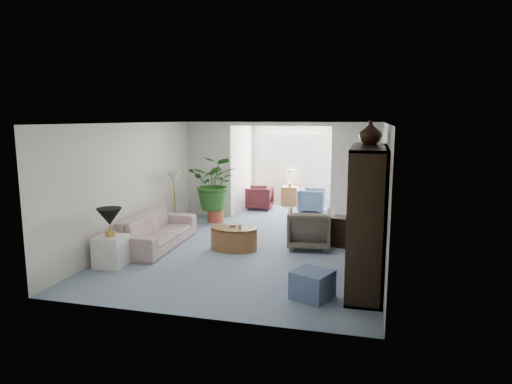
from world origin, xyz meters
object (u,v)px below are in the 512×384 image
(table_lamp, at_px, (109,217))
(sofa, at_px, (157,230))
(coffee_cup, at_px, (240,227))
(end_table, at_px, (111,251))
(entertainment_cabinet, at_px, (367,217))
(framed_picture, at_px, (383,170))
(coffee_bowl, at_px, (233,225))
(plant_pot, at_px, (216,216))
(side_table_dark, at_px, (345,232))
(sunroom_chair_maroon, at_px, (259,198))
(sunroom_chair_blue, at_px, (311,200))
(wingback_chair, at_px, (309,229))
(floor_lamp, at_px, (174,177))
(coffee_table, at_px, (234,238))
(ottoman, at_px, (312,285))
(sunroom_table, at_px, (290,196))
(cabinet_urn, at_px, (370,132))

(table_lamp, bearing_deg, sofa, 81.57)
(table_lamp, relative_size, coffee_cup, 4.72)
(end_table, distance_m, table_lamp, 0.62)
(sofa, xyz_separation_m, entertainment_cabinet, (4.15, -1.17, 0.76))
(end_table, bearing_deg, framed_picture, 15.98)
(coffee_bowl, height_order, plant_pot, coffee_bowl)
(coffee_bowl, relative_size, side_table_dark, 0.32)
(sunroom_chair_maroon, bearing_deg, sunroom_chair_blue, 87.94)
(plant_pot, bearing_deg, wingback_chair, -33.43)
(coffee_cup, relative_size, sunroom_chair_blue, 0.13)
(framed_picture, relative_size, floor_lamp, 1.39)
(table_lamp, xyz_separation_m, coffee_table, (1.79, 1.52, -0.67))
(entertainment_cabinet, bearing_deg, coffee_bowl, 151.00)
(coffee_cup, height_order, ottoman, coffee_cup)
(coffee_table, bearing_deg, framed_picture, -4.33)
(plant_pot, bearing_deg, entertainment_cabinet, -43.62)
(side_table_dark, bearing_deg, coffee_bowl, -162.47)
(side_table_dark, height_order, ottoman, side_table_dark)
(table_lamp, bearing_deg, sunroom_chair_maroon, 76.82)
(sunroom_chair_maroon, bearing_deg, side_table_dark, 36.56)
(wingback_chair, bearing_deg, sunroom_chair_blue, -89.74)
(end_table, distance_m, floor_lamp, 2.94)
(sofa, bearing_deg, side_table_dark, -77.42)
(coffee_cup, relative_size, entertainment_cabinet, 0.04)
(entertainment_cabinet, bearing_deg, sofa, 164.23)
(entertainment_cabinet, bearing_deg, coffee_table, 152.25)
(wingback_chair, bearing_deg, framed_picture, 146.34)
(sunroom_table, bearing_deg, cabinet_urn, -67.93)
(side_table_dark, bearing_deg, coffee_table, -159.69)
(table_lamp, xyz_separation_m, cabinet_urn, (4.35, 0.68, 1.47))
(floor_lamp, height_order, sunroom_chair_maroon, floor_lamp)
(sunroom_chair_blue, bearing_deg, wingback_chair, -175.41)
(table_lamp, bearing_deg, side_table_dark, 30.50)
(end_table, relative_size, sunroom_table, 0.95)
(wingback_chair, xyz_separation_m, ottoman, (0.40, -2.56, -0.19))
(side_table_dark, relative_size, entertainment_cabinet, 0.28)
(cabinet_urn, bearing_deg, side_table_dark, 104.67)
(plant_pot, relative_size, sunroom_chair_maroon, 0.55)
(cabinet_urn, distance_m, sunroom_table, 6.45)
(coffee_cup, bearing_deg, wingback_chair, 24.68)
(coffee_cup, distance_m, entertainment_cabinet, 2.78)
(framed_picture, distance_m, wingback_chair, 2.01)
(coffee_bowl, bearing_deg, side_table_dark, 17.53)
(entertainment_cabinet, bearing_deg, sunroom_chair_blue, 105.93)
(entertainment_cabinet, bearing_deg, table_lamp, -177.67)
(cabinet_urn, bearing_deg, sunroom_chair_blue, 107.46)
(side_table_dark, bearing_deg, end_table, -149.50)
(sunroom_chair_maroon, bearing_deg, sofa, -16.71)
(end_table, relative_size, coffee_cup, 5.87)
(framed_picture, height_order, cabinet_urn, cabinet_urn)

